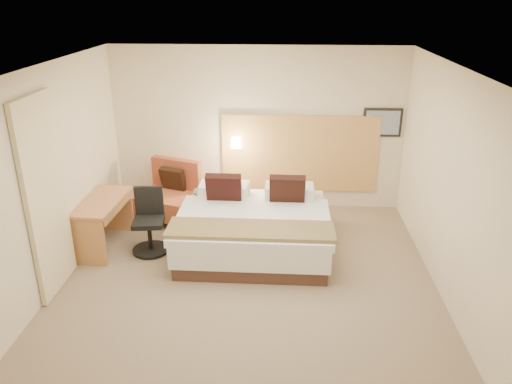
# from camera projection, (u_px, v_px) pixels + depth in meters

# --- Properties ---
(floor) EXTENTS (4.80, 5.00, 0.02)m
(floor) POSITION_uv_depth(u_px,v_px,m) (247.00, 282.00, 6.44)
(floor) COLOR #816F57
(floor) RESTS_ON ground
(ceiling) EXTENTS (4.80, 5.00, 0.02)m
(ceiling) POSITION_uv_depth(u_px,v_px,m) (246.00, 67.00, 5.42)
(ceiling) COLOR silver
(ceiling) RESTS_ON floor
(wall_back) EXTENTS (4.80, 0.02, 2.70)m
(wall_back) POSITION_uv_depth(u_px,v_px,m) (258.00, 129.00, 8.25)
(wall_back) COLOR beige
(wall_back) RESTS_ON floor
(wall_front) EXTENTS (4.80, 0.02, 2.70)m
(wall_front) POSITION_uv_depth(u_px,v_px,m) (220.00, 308.00, 3.61)
(wall_front) COLOR beige
(wall_front) RESTS_ON floor
(wall_left) EXTENTS (0.02, 5.00, 2.70)m
(wall_left) POSITION_uv_depth(u_px,v_px,m) (49.00, 179.00, 6.06)
(wall_left) COLOR beige
(wall_left) RESTS_ON floor
(wall_right) EXTENTS (0.02, 5.00, 2.70)m
(wall_right) POSITION_uv_depth(u_px,v_px,m) (453.00, 188.00, 5.80)
(wall_right) COLOR beige
(wall_right) RESTS_ON floor
(headboard_panel) EXTENTS (2.60, 0.04, 1.30)m
(headboard_panel) POSITION_uv_depth(u_px,v_px,m) (300.00, 154.00, 8.33)
(headboard_panel) COLOR tan
(headboard_panel) RESTS_ON wall_back
(art_frame) EXTENTS (0.62, 0.03, 0.47)m
(art_frame) POSITION_uv_depth(u_px,v_px,m) (382.00, 122.00, 8.06)
(art_frame) COLOR black
(art_frame) RESTS_ON wall_back
(art_canvas) EXTENTS (0.54, 0.01, 0.39)m
(art_canvas) POSITION_uv_depth(u_px,v_px,m) (383.00, 123.00, 8.04)
(art_canvas) COLOR gray
(art_canvas) RESTS_ON wall_back
(lamp_arm) EXTENTS (0.02, 0.12, 0.02)m
(lamp_arm) POSITION_uv_depth(u_px,v_px,m) (237.00, 142.00, 8.26)
(lamp_arm) COLOR silver
(lamp_arm) RESTS_ON wall_back
(lamp_shade) EXTENTS (0.15, 0.15, 0.15)m
(lamp_shade) POSITION_uv_depth(u_px,v_px,m) (236.00, 143.00, 8.21)
(lamp_shade) COLOR #FEECC6
(lamp_shade) RESTS_ON wall_back
(curtain) EXTENTS (0.06, 0.90, 2.42)m
(curtain) POSITION_uv_depth(u_px,v_px,m) (46.00, 197.00, 5.88)
(curtain) COLOR beige
(curtain) RESTS_ON wall_left
(bottle_a) EXTENTS (0.06, 0.06, 0.19)m
(bottle_a) POSITION_uv_depth(u_px,v_px,m) (204.00, 184.00, 7.91)
(bottle_a) COLOR #86A5CF
(bottle_a) RESTS_ON side_table
(bottle_b) EXTENTS (0.06, 0.06, 0.19)m
(bottle_b) POSITION_uv_depth(u_px,v_px,m) (207.00, 184.00, 7.90)
(bottle_b) COLOR #89A8D5
(bottle_b) RESTS_ON side_table
(menu_folder) EXTENTS (0.13, 0.06, 0.21)m
(menu_folder) POSITION_uv_depth(u_px,v_px,m) (212.00, 186.00, 7.82)
(menu_folder) COLOR #3B1818
(menu_folder) RESTS_ON side_table
(bed) EXTENTS (2.17, 2.07, 1.04)m
(bed) POSITION_uv_depth(u_px,v_px,m) (254.00, 226.00, 7.18)
(bed) COLOR #432A21
(bed) RESTS_ON floor
(lounge_chair) EXTENTS (1.09, 1.02, 0.93)m
(lounge_chair) POSITION_uv_depth(u_px,v_px,m) (170.00, 196.00, 8.12)
(lounge_chair) COLOR tan
(lounge_chair) RESTS_ON floor
(side_table) EXTENTS (0.51, 0.51, 0.53)m
(side_table) POSITION_uv_depth(u_px,v_px,m) (208.00, 204.00, 7.99)
(side_table) COLOR silver
(side_table) RESTS_ON floor
(desk) EXTENTS (0.60, 1.20, 0.73)m
(desk) POSITION_uv_depth(u_px,v_px,m) (103.00, 210.00, 7.10)
(desk) COLOR #B87348
(desk) RESTS_ON floor
(desk_chair) EXTENTS (0.58, 0.58, 0.92)m
(desk_chair) POSITION_uv_depth(u_px,v_px,m) (150.00, 226.00, 7.07)
(desk_chair) COLOR black
(desk_chair) RESTS_ON floor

